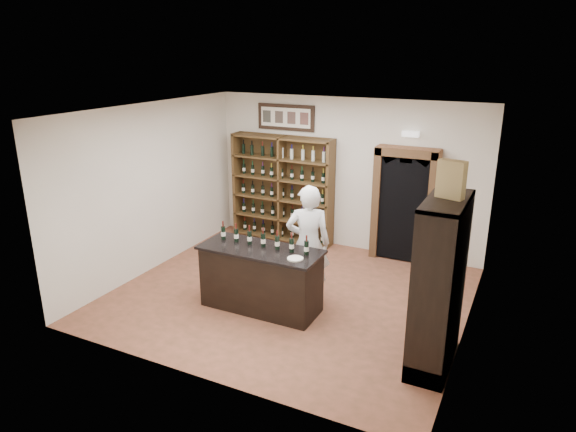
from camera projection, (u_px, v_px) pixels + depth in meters
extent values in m
plane|color=#97513C|center=(290.00, 295.00, 8.47)|extent=(5.50, 5.50, 0.00)
plane|color=white|center=(290.00, 111.00, 7.54)|extent=(5.50, 5.50, 0.00)
cube|color=silver|center=(345.00, 174.00, 10.14)|extent=(5.50, 0.04, 3.00)
cube|color=silver|center=(152.00, 188.00, 9.16)|extent=(0.04, 5.00, 3.00)
cube|color=silver|center=(474.00, 235.00, 6.85)|extent=(0.04, 5.00, 3.00)
cube|color=#4E341B|center=(286.00, 187.00, 10.78)|extent=(2.20, 0.02, 2.20)
cube|color=#4E341B|center=(238.00, 183.00, 11.08)|extent=(0.06, 0.38, 2.20)
cube|color=#4E341B|center=(330.00, 195.00, 10.18)|extent=(0.06, 0.38, 2.20)
cube|color=#4E341B|center=(282.00, 189.00, 10.63)|extent=(0.04, 0.38, 2.20)
cube|color=#4E341B|center=(282.00, 237.00, 10.96)|extent=(2.18, 0.38, 0.04)
cube|color=#4E341B|center=(282.00, 218.00, 10.83)|extent=(2.18, 0.38, 0.04)
cube|color=#4E341B|center=(282.00, 199.00, 10.70)|extent=(2.18, 0.38, 0.03)
cube|color=#4E341B|center=(282.00, 179.00, 10.56)|extent=(2.18, 0.38, 0.04)
cube|color=#4E341B|center=(282.00, 159.00, 10.43)|extent=(2.18, 0.38, 0.04)
cube|color=#4E341B|center=(282.00, 138.00, 10.30)|extent=(2.18, 0.38, 0.04)
cube|color=black|center=(286.00, 117.00, 10.33)|extent=(1.25, 0.04, 0.52)
cube|color=black|center=(404.00, 206.00, 9.61)|extent=(0.97, 0.29, 2.05)
cube|color=#96633A|center=(377.00, 202.00, 9.80)|extent=(0.14, 0.35, 2.15)
cube|color=#96633A|center=(432.00, 209.00, 9.37)|extent=(0.14, 0.35, 2.15)
cube|color=#96633A|center=(408.00, 152.00, 9.27)|extent=(1.15, 0.35, 0.16)
cube|color=white|center=(411.00, 134.00, 9.26)|extent=(0.30, 0.10, 0.10)
cube|color=black|center=(261.00, 280.00, 7.90)|extent=(1.80, 0.70, 0.94)
cube|color=black|center=(260.00, 250.00, 7.74)|extent=(1.88, 0.78, 0.04)
cylinder|color=black|center=(223.00, 233.00, 8.08)|extent=(0.07, 0.07, 0.21)
cylinder|color=white|center=(223.00, 234.00, 8.09)|extent=(0.07, 0.07, 0.07)
cylinder|color=maroon|center=(223.00, 224.00, 8.04)|extent=(0.03, 0.03, 0.09)
cylinder|color=black|center=(236.00, 235.00, 7.98)|extent=(0.07, 0.07, 0.21)
cylinder|color=white|center=(236.00, 236.00, 7.99)|extent=(0.07, 0.07, 0.07)
cylinder|color=maroon|center=(236.00, 226.00, 7.93)|extent=(0.03, 0.03, 0.09)
cylinder|color=black|center=(250.00, 238.00, 7.88)|extent=(0.07, 0.07, 0.21)
cylinder|color=white|center=(250.00, 239.00, 7.89)|extent=(0.07, 0.07, 0.07)
cylinder|color=maroon|center=(249.00, 228.00, 7.83)|extent=(0.03, 0.03, 0.09)
cylinder|color=black|center=(263.00, 240.00, 7.78)|extent=(0.07, 0.07, 0.21)
cylinder|color=white|center=(263.00, 241.00, 7.78)|extent=(0.07, 0.07, 0.07)
cylinder|color=maroon|center=(263.00, 231.00, 7.73)|extent=(0.03, 0.03, 0.09)
cylinder|color=black|center=(277.00, 243.00, 7.68)|extent=(0.07, 0.07, 0.21)
cylinder|color=white|center=(277.00, 244.00, 7.68)|extent=(0.07, 0.07, 0.07)
cylinder|color=maroon|center=(277.00, 233.00, 7.63)|extent=(0.03, 0.03, 0.09)
cylinder|color=black|center=(292.00, 245.00, 7.58)|extent=(0.07, 0.07, 0.21)
cylinder|color=white|center=(292.00, 246.00, 7.58)|extent=(0.07, 0.07, 0.07)
cylinder|color=maroon|center=(292.00, 236.00, 7.53)|extent=(0.03, 0.03, 0.09)
cylinder|color=black|center=(306.00, 248.00, 7.48)|extent=(0.07, 0.07, 0.21)
cylinder|color=white|center=(306.00, 249.00, 7.48)|extent=(0.07, 0.07, 0.07)
cylinder|color=maroon|center=(307.00, 238.00, 7.43)|extent=(0.03, 0.03, 0.09)
cube|color=black|center=(458.00, 289.00, 6.22)|extent=(0.02, 1.20, 2.20)
cube|color=black|center=(429.00, 305.00, 5.82)|extent=(0.48, 0.04, 2.20)
cube|color=black|center=(447.00, 268.00, 6.81)|extent=(0.48, 0.04, 2.20)
cube|color=black|center=(447.00, 201.00, 5.98)|extent=(0.48, 1.20, 0.04)
cube|color=black|center=(432.00, 354.00, 6.62)|extent=(0.48, 1.20, 0.24)
cube|color=black|center=(434.00, 338.00, 6.55)|extent=(0.48, 1.16, 0.03)
cube|color=black|center=(437.00, 300.00, 6.38)|extent=(0.48, 1.16, 0.03)
cube|color=black|center=(442.00, 259.00, 6.21)|extent=(0.48, 1.16, 0.03)
imported|color=white|center=(308.00, 244.00, 8.04)|extent=(0.82, 0.70, 1.91)
cylinder|color=white|center=(295.00, 259.00, 7.34)|extent=(0.23, 0.23, 0.02)
cube|color=tan|center=(451.00, 179.00, 5.95)|extent=(0.34, 0.21, 0.45)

